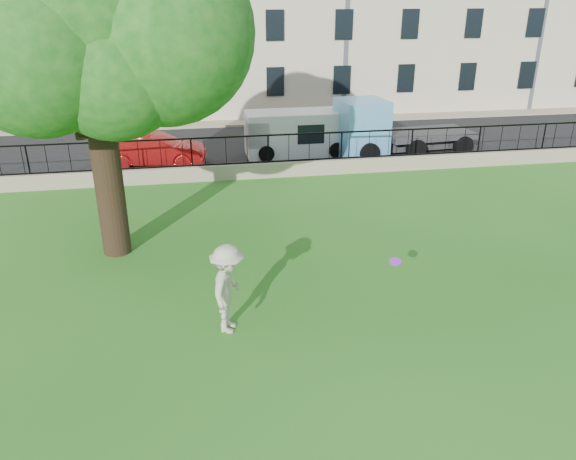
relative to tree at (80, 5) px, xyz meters
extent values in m
plane|color=#215E16|center=(5.41, -5.84, -6.60)|extent=(120.00, 120.00, 0.00)
cube|color=gray|center=(5.41, 6.16, -6.30)|extent=(50.00, 0.40, 0.60)
cube|color=black|center=(5.41, 6.16, -5.97)|extent=(50.00, 0.05, 0.06)
cube|color=black|center=(5.41, 6.16, -4.90)|extent=(50.00, 0.05, 0.06)
cube|color=black|center=(5.41, 10.86, -6.60)|extent=(60.00, 9.00, 0.01)
cube|color=gray|center=(5.41, 16.06, -6.54)|extent=(60.00, 1.40, 0.12)
cylinder|color=black|center=(0.13, -0.06, -4.46)|extent=(0.78, 0.78, 4.28)
sphere|color=#155115|center=(0.13, -0.06, 0.10)|extent=(5.96, 5.96, 5.96)
sphere|color=#155115|center=(1.93, -0.86, -0.60)|extent=(4.47, 4.47, 4.47)
sphere|color=#155115|center=(-1.47, 0.74, -0.30)|extent=(4.83, 4.83, 4.83)
imported|color=#BBB298|center=(2.98, -4.68, -5.58)|extent=(1.12, 1.48, 2.03)
cylinder|color=#9A26DA|center=(6.80, -4.49, -5.35)|extent=(0.36, 0.36, 0.12)
imported|color=#B01516|center=(0.91, 8.56, -5.91)|extent=(4.34, 1.98, 1.38)
cube|color=silver|center=(7.23, 9.30, -5.62)|extent=(4.70, 1.88, 1.96)
cube|color=#60A7E2|center=(11.94, 8.56, -5.32)|extent=(6.27, 2.74, 2.56)
camera|label=1|loc=(2.41, -15.32, 0.31)|focal=35.00mm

